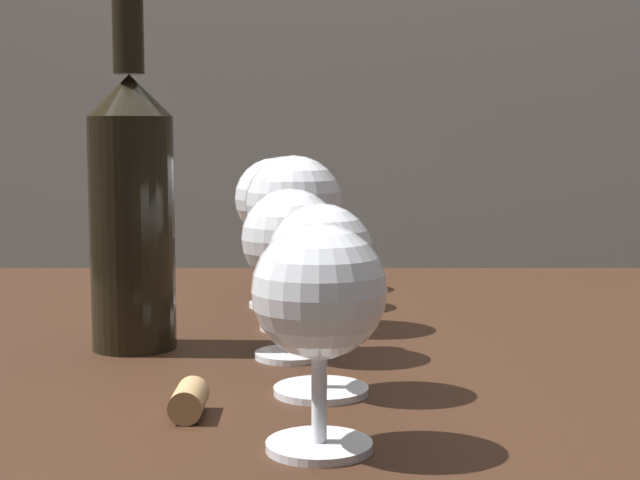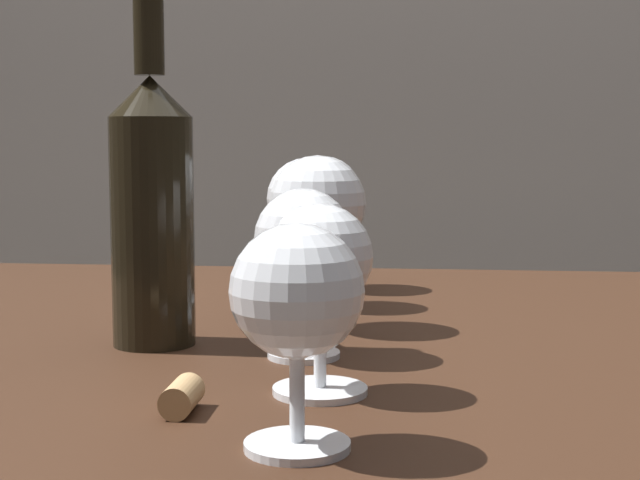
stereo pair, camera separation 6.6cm
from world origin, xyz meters
TOP-DOWN VIEW (x-y plane):
  - dining_table at (0.00, 0.00)m, footprint 1.26×0.88m
  - wine_glass_rose at (-0.05, -0.32)m, footprint 0.08×0.08m
  - wine_glass_port at (-0.05, -0.20)m, footprint 0.07×0.07m
  - wine_glass_merlot at (-0.08, -0.09)m, footprint 0.08×0.08m
  - wine_glass_chardonnay at (-0.08, 0.03)m, footprint 0.09×0.09m
  - wine_glass_amber at (-0.10, 0.14)m, footprint 0.09×0.09m
  - wine_glass_white at (-0.09, 0.26)m, footprint 0.09×0.09m
  - wine_bottle at (-0.21, -0.06)m, footprint 0.07×0.07m
  - cork at (-0.14, -0.26)m, footprint 0.02×0.04m

SIDE VIEW (x-z plane):
  - dining_table at x=0.00m, z-range 0.28..1.01m
  - cork at x=-0.14m, z-range 0.74..0.76m
  - wine_glass_rose at x=-0.05m, z-range 0.76..0.89m
  - wine_glass_port at x=-0.05m, z-range 0.76..0.90m
  - wine_glass_merlot at x=-0.08m, z-range 0.76..0.90m
  - wine_glass_white at x=-0.09m, z-range 0.77..0.93m
  - wine_glass_amber at x=-0.10m, z-range 0.77..0.93m
  - wine_glass_chardonnay at x=-0.08m, z-range 0.77..0.93m
  - wine_bottle at x=-0.21m, z-range 0.70..1.03m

